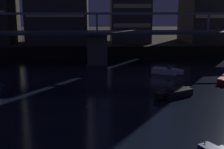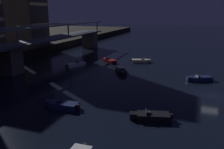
% 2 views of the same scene
% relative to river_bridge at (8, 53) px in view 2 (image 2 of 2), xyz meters
% --- Properties ---
extents(ground_plane, '(400.00, 400.00, 0.00)m').
position_rel_river_bridge_xyz_m(ground_plane, '(0.00, -39.39, -4.43)').
color(ground_plane, black).
extents(river_bridge, '(84.45, 6.40, 9.38)m').
position_rel_river_bridge_xyz_m(river_bridge, '(0.00, 0.00, 0.00)').
color(river_bridge, '#4C4944').
rests_on(river_bridge, ground).
extents(speedboat_near_center, '(2.78, 5.18, 1.16)m').
position_rel_river_bridge_xyz_m(speedboat_near_center, '(-11.60, -32.25, -4.01)').
color(speedboat_near_center, black).
rests_on(speedboat_near_center, ground).
extents(speedboat_mid_left, '(3.97, 4.70, 1.16)m').
position_rel_river_bridge_xyz_m(speedboat_mid_left, '(17.87, -15.60, -4.01)').
color(speedboat_mid_left, maroon).
rests_on(speedboat_mid_left, ground).
extents(speedboat_mid_center, '(4.88, 3.56, 1.16)m').
position_rel_river_bridge_xyz_m(speedboat_mid_center, '(10.79, -9.59, -4.01)').
color(speedboat_mid_center, silver).
rests_on(speedboat_mid_center, ground).
extents(speedboat_mid_right, '(1.84, 5.20, 1.16)m').
position_rel_river_bridge_xyz_m(speedboat_mid_right, '(-12.20, -20.17, -4.01)').
color(speedboat_mid_right, '#19234C').
rests_on(speedboat_mid_right, ground).
extents(speedboat_far_left, '(3.45, 4.92, 1.16)m').
position_rel_river_bridge_xyz_m(speedboat_far_left, '(8.25, -37.63, -4.01)').
color(speedboat_far_left, '#19234C').
rests_on(speedboat_far_left, ground).
extents(speedboat_far_center, '(4.87, 3.59, 1.16)m').
position_rel_river_bridge_xyz_m(speedboat_far_center, '(8.71, -21.79, -4.01)').
color(speedboat_far_center, black).
rests_on(speedboat_far_center, ground).
extents(speedboat_far_right, '(2.99, 5.12, 1.16)m').
position_rel_river_bridge_xyz_m(speedboat_far_right, '(20.47, -23.12, -4.01)').
color(speedboat_far_right, beige).
rests_on(speedboat_far_right, ground).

